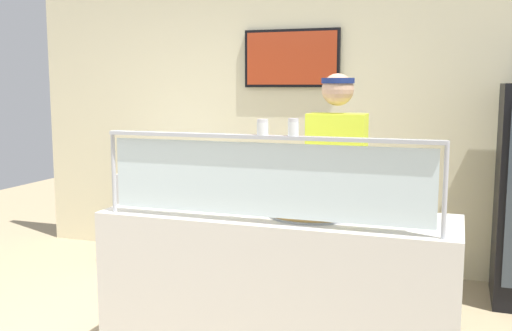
# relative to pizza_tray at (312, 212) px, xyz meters

# --- Properties ---
(ground_plane) EXTENTS (12.00, 12.00, 0.00)m
(ground_plane) POSITION_rel_pizza_tray_xyz_m (-0.19, 0.64, -0.97)
(ground_plane) COLOR tan
(ground_plane) RESTS_ON ground
(shop_rear_unit) EXTENTS (6.43, 0.13, 2.70)m
(shop_rear_unit) POSITION_rel_pizza_tray_xyz_m (-0.20, 2.09, 0.39)
(shop_rear_unit) COLOR beige
(shop_rear_unit) RESTS_ON ground
(serving_counter) EXTENTS (2.03, 0.65, 0.95)m
(serving_counter) POSITION_rel_pizza_tray_xyz_m (-0.19, -0.03, -0.49)
(serving_counter) COLOR silver
(serving_counter) RESTS_ON ground
(sneeze_guard) EXTENTS (1.85, 0.06, 0.48)m
(sneeze_guard) POSITION_rel_pizza_tray_xyz_m (-0.19, -0.30, 0.28)
(sneeze_guard) COLOR #B2B5BC
(sneeze_guard) RESTS_ON serving_counter
(pizza_tray) EXTENTS (0.51, 0.51, 0.04)m
(pizza_tray) POSITION_rel_pizza_tray_xyz_m (0.00, 0.00, 0.00)
(pizza_tray) COLOR #9EA0A8
(pizza_tray) RESTS_ON serving_counter
(pizza_server) EXTENTS (0.10, 0.29, 0.01)m
(pizza_server) POSITION_rel_pizza_tray_xyz_m (0.04, -0.02, 0.02)
(pizza_server) COLOR #ADAFB7
(pizza_server) RESTS_ON pizza_tray
(parmesan_shaker) EXTENTS (0.06, 0.06, 0.08)m
(parmesan_shaker) POSITION_rel_pizza_tray_xyz_m (-0.20, -0.30, 0.49)
(parmesan_shaker) COLOR white
(parmesan_shaker) RESTS_ON sneeze_guard
(pepper_flake_shaker) EXTENTS (0.06, 0.06, 0.09)m
(pepper_flake_shaker) POSITION_rel_pizza_tray_xyz_m (-0.03, -0.30, 0.50)
(pepper_flake_shaker) COLOR white
(pepper_flake_shaker) RESTS_ON sneeze_guard
(worker_figure) EXTENTS (0.41, 0.50, 1.76)m
(worker_figure) POSITION_rel_pizza_tray_xyz_m (0.02, 0.60, 0.04)
(worker_figure) COLOR #23232D
(worker_figure) RESTS_ON ground
(prep_shelf) EXTENTS (0.70, 0.55, 0.88)m
(prep_shelf) POSITION_rel_pizza_tray_xyz_m (-1.81, 1.60, -0.53)
(prep_shelf) COLOR #B7BABF
(prep_shelf) RESTS_ON ground
(pizza_box_stack) EXTENTS (0.46, 0.45, 0.14)m
(pizza_box_stack) POSITION_rel_pizza_tray_xyz_m (-1.81, 1.60, -0.02)
(pizza_box_stack) COLOR silver
(pizza_box_stack) RESTS_ON prep_shelf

